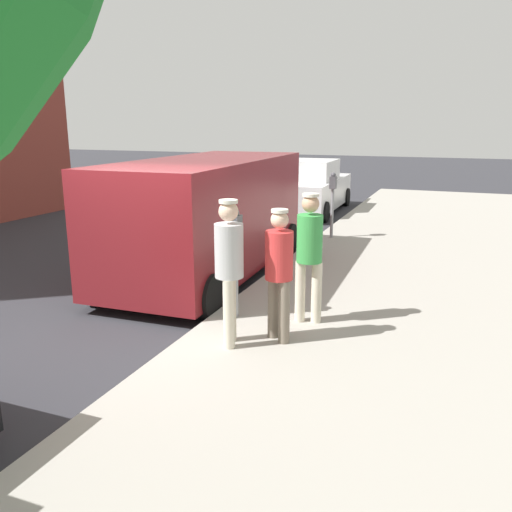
{
  "coord_description": "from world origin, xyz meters",
  "views": [
    {
      "loc": [
        4.15,
        -5.97,
        2.78
      ],
      "look_at": [
        1.65,
        0.39,
        1.05
      ],
      "focal_mm": 37.06,
      "sensor_mm": 36.0,
      "label": 1
    }
  ],
  "objects_px": {
    "parking_meter_far": "(333,194)",
    "pedestrian_in_gray": "(229,263)",
    "pedestrian_in_green": "(309,250)",
    "parked_van": "(208,214)",
    "parking_meter_near": "(235,245)",
    "pedestrian_in_red": "(279,267)",
    "parked_sedan_ahead": "(309,188)"
  },
  "relations": [
    {
      "from": "parking_meter_far",
      "to": "pedestrian_in_gray",
      "type": "height_order",
      "value": "pedestrian_in_gray"
    },
    {
      "from": "pedestrian_in_green",
      "to": "parked_van",
      "type": "bearing_deg",
      "value": 141.35
    },
    {
      "from": "parking_meter_near",
      "to": "pedestrian_in_green",
      "type": "bearing_deg",
      "value": 10.89
    },
    {
      "from": "pedestrian_in_gray",
      "to": "pedestrian_in_green",
      "type": "relative_size",
      "value": 1.02
    },
    {
      "from": "pedestrian_in_red",
      "to": "parked_sedan_ahead",
      "type": "xyz_separation_m",
      "value": [
        -2.57,
        10.37,
        -0.34
      ]
    },
    {
      "from": "pedestrian_in_red",
      "to": "pedestrian_in_green",
      "type": "height_order",
      "value": "pedestrian_in_green"
    },
    {
      "from": "parking_meter_far",
      "to": "parked_sedan_ahead",
      "type": "distance_m",
      "value": 4.59
    },
    {
      "from": "parking_meter_near",
      "to": "parking_meter_far",
      "type": "relative_size",
      "value": 1.0
    },
    {
      "from": "pedestrian_in_gray",
      "to": "pedestrian_in_red",
      "type": "height_order",
      "value": "pedestrian_in_gray"
    },
    {
      "from": "pedestrian_in_gray",
      "to": "pedestrian_in_red",
      "type": "xyz_separation_m",
      "value": [
        0.51,
        0.34,
        -0.09
      ]
    },
    {
      "from": "pedestrian_in_gray",
      "to": "parked_van",
      "type": "height_order",
      "value": "parked_van"
    },
    {
      "from": "parking_meter_near",
      "to": "pedestrian_in_green",
      "type": "xyz_separation_m",
      "value": [
        0.98,
        0.19,
        -0.02
      ]
    },
    {
      "from": "pedestrian_in_red",
      "to": "parked_van",
      "type": "bearing_deg",
      "value": 130.42
    },
    {
      "from": "pedestrian_in_green",
      "to": "parked_sedan_ahead",
      "type": "distance_m",
      "value": 10.03
    },
    {
      "from": "parked_sedan_ahead",
      "to": "parking_meter_far",
      "type": "bearing_deg",
      "value": -67.4
    },
    {
      "from": "parking_meter_far",
      "to": "pedestrian_in_green",
      "type": "height_order",
      "value": "pedestrian_in_green"
    },
    {
      "from": "parking_meter_near",
      "to": "pedestrian_in_gray",
      "type": "distance_m",
      "value": 0.94
    },
    {
      "from": "parking_meter_near",
      "to": "parking_meter_far",
      "type": "height_order",
      "value": "same"
    },
    {
      "from": "pedestrian_in_red",
      "to": "parked_van",
      "type": "height_order",
      "value": "parked_van"
    },
    {
      "from": "parked_sedan_ahead",
      "to": "parked_van",
      "type": "bearing_deg",
      "value": -88.08
    },
    {
      "from": "pedestrian_in_green",
      "to": "pedestrian_in_red",
      "type": "bearing_deg",
      "value": -102.99
    },
    {
      "from": "pedestrian_in_green",
      "to": "parking_meter_near",
      "type": "bearing_deg",
      "value": -169.11
    },
    {
      "from": "pedestrian_in_red",
      "to": "pedestrian_in_green",
      "type": "distance_m",
      "value": 0.75
    },
    {
      "from": "pedestrian_in_red",
      "to": "parked_van",
      "type": "relative_size",
      "value": 0.31
    },
    {
      "from": "parking_meter_near",
      "to": "parking_meter_far",
      "type": "distance_m",
      "value": 5.61
    },
    {
      "from": "parking_meter_near",
      "to": "parked_sedan_ahead",
      "type": "height_order",
      "value": "parking_meter_near"
    },
    {
      "from": "pedestrian_in_gray",
      "to": "parked_sedan_ahead",
      "type": "xyz_separation_m",
      "value": [
        -2.06,
        10.71,
        -0.43
      ]
    },
    {
      "from": "pedestrian_in_gray",
      "to": "pedestrian_in_green",
      "type": "distance_m",
      "value": 1.27
    },
    {
      "from": "pedestrian_in_gray",
      "to": "parked_sedan_ahead",
      "type": "relative_size",
      "value": 0.4
    },
    {
      "from": "parking_meter_far",
      "to": "parked_van",
      "type": "xyz_separation_m",
      "value": [
        -1.5,
        -3.43,
        -0.03
      ]
    },
    {
      "from": "parked_van",
      "to": "parked_sedan_ahead",
      "type": "height_order",
      "value": "parked_van"
    },
    {
      "from": "pedestrian_in_gray",
      "to": "pedestrian_in_green",
      "type": "height_order",
      "value": "pedestrian_in_gray"
    }
  ]
}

